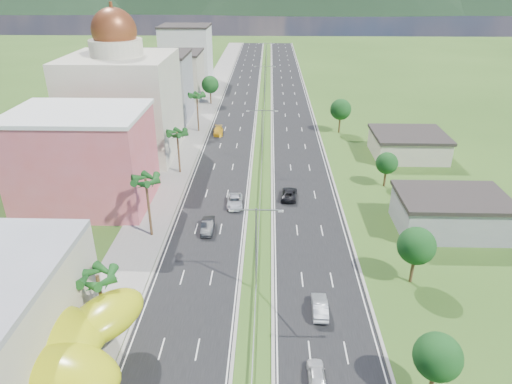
{
  "coord_description": "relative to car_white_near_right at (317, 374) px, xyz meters",
  "views": [
    {
      "loc": [
        1.26,
        -34.4,
        34.52
      ],
      "look_at": [
        -0.37,
        22.4,
        7.0
      ],
      "focal_mm": 32.0,
      "sensor_mm": 36.0,
      "label": 1
    }
  ],
  "objects": [
    {
      "name": "ground",
      "position": [
        -6.02,
        3.48,
        -0.73
      ],
      "size": [
        500.0,
        500.0,
        0.0
      ],
      "primitive_type": "plane",
      "color": "#2D5119",
      "rests_on": "ground"
    },
    {
      "name": "road_left",
      "position": [
        -13.52,
        93.48,
        -0.71
      ],
      "size": [
        11.0,
        260.0,
        0.04
      ],
      "primitive_type": "cube",
      "color": "black",
      "rests_on": "ground"
    },
    {
      "name": "road_right",
      "position": [
        1.48,
        93.48,
        -0.71
      ],
      "size": [
        11.0,
        260.0,
        0.04
      ],
      "primitive_type": "cube",
      "color": "black",
      "rests_on": "ground"
    },
    {
      "name": "sidewalk_left",
      "position": [
        -23.02,
        93.48,
        -0.67
      ],
      "size": [
        7.0,
        260.0,
        0.12
      ],
      "primitive_type": "cube",
      "color": "gray",
      "rests_on": "ground"
    },
    {
      "name": "median_guardrail",
      "position": [
        -6.02,
        75.47,
        -0.11
      ],
      "size": [
        0.1,
        216.06,
        0.76
      ],
      "color": "gray",
      "rests_on": "ground"
    },
    {
      "name": "streetlight_median_b",
      "position": [
        -6.02,
        13.48,
        6.02
      ],
      "size": [
        6.04,
        0.25,
        11.0
      ],
      "color": "gray",
      "rests_on": "ground"
    },
    {
      "name": "streetlight_median_c",
      "position": [
        -6.02,
        53.48,
        6.02
      ],
      "size": [
        6.04,
        0.25,
        11.0
      ],
      "color": "gray",
      "rests_on": "ground"
    },
    {
      "name": "streetlight_median_d",
      "position": [
        -6.02,
        98.48,
        6.02
      ],
      "size": [
        6.04,
        0.25,
        11.0
      ],
      "color": "gray",
      "rests_on": "ground"
    },
    {
      "name": "streetlight_median_e",
      "position": [
        -6.02,
        143.48,
        6.02
      ],
      "size": [
        6.04,
        0.25,
        11.0
      ],
      "color": "gray",
      "rests_on": "ground"
    },
    {
      "name": "lime_canopy",
      "position": [
        -26.02,
        -0.52,
        4.26
      ],
      "size": [
        18.0,
        15.0,
        7.4
      ],
      "color": "#B1B811",
      "rests_on": "ground"
    },
    {
      "name": "pink_shophouse",
      "position": [
        -34.02,
        35.48,
        6.77
      ],
      "size": [
        20.0,
        15.0,
        15.0
      ],
      "primitive_type": "cube",
      "color": "#CD5457",
      "rests_on": "ground"
    },
    {
      "name": "domed_building",
      "position": [
        -34.02,
        58.48,
        10.63
      ],
      "size": [
        20.0,
        20.0,
        28.7
      ],
      "color": "beige",
      "rests_on": "ground"
    },
    {
      "name": "midrise_grey",
      "position": [
        -33.02,
        83.48,
        7.27
      ],
      "size": [
        16.0,
        15.0,
        16.0
      ],
      "primitive_type": "cube",
      "color": "gray",
      "rests_on": "ground"
    },
    {
      "name": "midrise_beige",
      "position": [
        -33.02,
        105.48,
        5.77
      ],
      "size": [
        16.0,
        15.0,
        13.0
      ],
      "primitive_type": "cube",
      "color": "#BAAF99",
      "rests_on": "ground"
    },
    {
      "name": "midrise_white",
      "position": [
        -33.02,
        128.48,
        8.27
      ],
      "size": [
        16.0,
        15.0,
        18.0
      ],
      "primitive_type": "cube",
      "color": "silver",
      "rests_on": "ground"
    },
    {
      "name": "shed_near",
      "position": [
        21.98,
        28.48,
        1.77
      ],
      "size": [
        15.0,
        10.0,
        5.0
      ],
      "primitive_type": "cube",
      "color": "gray",
      "rests_on": "ground"
    },
    {
      "name": "shed_far",
      "position": [
        23.98,
        58.48,
        1.47
      ],
      "size": [
        14.0,
        12.0,
        4.4
      ],
      "primitive_type": "cube",
      "color": "#BAAF99",
      "rests_on": "ground"
    },
    {
      "name": "palm_tree_b",
      "position": [
        -21.52,
        5.48,
        6.33
      ],
      "size": [
        3.6,
        3.6,
        8.1
      ],
      "color": "#47301C",
      "rests_on": "ground"
    },
    {
      "name": "palm_tree_c",
      "position": [
        -21.52,
        25.48,
        7.77
      ],
      "size": [
        3.6,
        3.6,
        9.6
      ],
      "color": "#47301C",
      "rests_on": "ground"
    },
    {
      "name": "palm_tree_d",
      "position": [
        -21.52,
        48.48,
        6.81
      ],
      "size": [
        3.6,
        3.6,
        8.6
      ],
      "color": "#47301C",
      "rests_on": "ground"
    },
    {
      "name": "palm_tree_e",
      "position": [
        -21.52,
        73.48,
        7.58
      ],
      "size": [
        3.6,
        3.6,
        9.4
      ],
      "color": "#47301C",
      "rests_on": "ground"
    },
    {
      "name": "leafy_tree_lfar",
      "position": [
        -21.52,
        98.48,
        4.85
      ],
      "size": [
        4.9,
        4.9,
        8.05
      ],
      "color": "#47301C",
      "rests_on": "ground"
    },
    {
      "name": "leafy_tree_ra",
      "position": [
        9.98,
        -1.52,
        4.05
      ],
      "size": [
        4.2,
        4.2,
        6.9
      ],
      "color": "#47301C",
      "rests_on": "ground"
    },
    {
      "name": "leafy_tree_rb",
      "position": [
        12.98,
        15.48,
        4.45
      ],
      "size": [
        4.55,
        4.55,
        7.47
      ],
      "color": "#47301C",
      "rests_on": "ground"
    },
    {
      "name": "leafy_tree_rc",
      "position": [
        15.98,
        43.48,
        3.64
      ],
      "size": [
        3.85,
        3.85,
        6.33
      ],
      "color": "#47301C",
      "rests_on": "ground"
    },
    {
      "name": "leafy_tree_rd",
      "position": [
        11.98,
        73.48,
        4.85
      ],
      "size": [
        4.9,
        4.9,
        8.05
      ],
      "color": "#47301C",
      "rests_on": "ground"
    },
    {
      "name": "mountain_ridge",
      "position": [
        53.98,
        453.48,
        -0.73
      ],
      "size": [
        860.0,
        140.0,
        90.0
      ],
      "primitive_type": null,
      "color": "black",
      "rests_on": "ground"
    },
    {
      "name": "car_dark_left",
      "position": [
        -13.54,
        26.93,
        0.14
      ],
      "size": [
        1.9,
        5.06,
        1.65
      ],
      "primitive_type": "imported",
      "rotation": [
        0.0,
        0.0,
        0.03
      ],
      "color": "black",
      "rests_on": "road_left"
    },
    {
      "name": "car_silver_mid_left",
      "position": [
        -10.12,
        35.11,
        0.07
      ],
      "size": [
        2.81,
        5.57,
        1.51
      ],
      "primitive_type": "imported",
      "rotation": [
        0.0,
        0.0,
        0.06
      ],
      "color": "#B8BCC1",
      "rests_on": "road_left"
    },
    {
      "name": "car_yellow_far_left",
      "position": [
        -16.55,
        71.27,
        0.07
      ],
      "size": [
        2.45,
        5.36,
        1.52
      ],
      "primitive_type": "imported",
      "rotation": [
        0.0,
        0.0,
        0.06
      ],
      "color": "gold",
      "rests_on": "road_left"
    },
    {
      "name": "car_white_near_right",
      "position": [
        0.0,
        0.0,
        0.0
      ],
      "size": [
        1.66,
        4.06,
        1.38
      ],
      "primitive_type": "imported",
      "rotation": [
        0.0,
        0.0,
        3.15
      ],
      "color": "silver",
      "rests_on": "road_right"
    },
    {
      "name": "car_silver_right",
      "position": [
        1.21,
        9.49,
        0.1
      ],
      "size": [
        1.78,
        4.82,
        1.58
      ],
      "primitive_type": "imported",
      "rotation": [
        0.0,
        0.0,
        3.12
      ],
      "color": "#AAADB2",
      "rests_on": "road_right"
    },
    {
      "name": "car_dark_far_right",
      "position": [
        -1.16,
        38.18,
        0.06
      ],
      "size": [
        3.03,
        5.64,
        1.51
      ],
      "primitive_type": "imported",
      "rotation": [
        0.0,
        0.0,
        3.04
      ],
      "color": "black",
      "rests_on": "road_right"
    }
  ]
}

